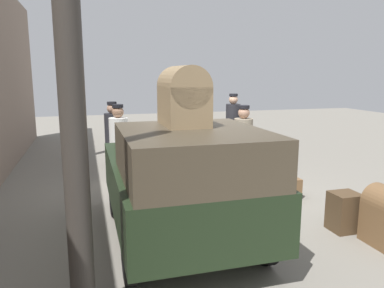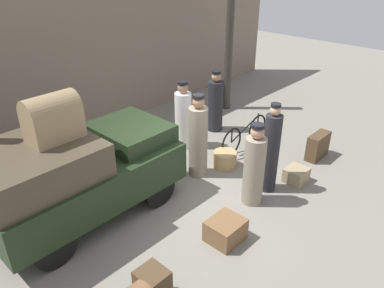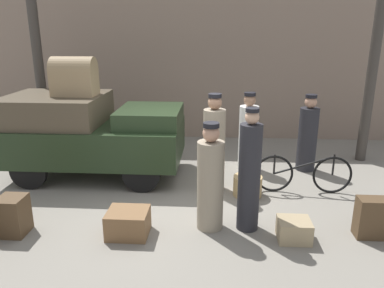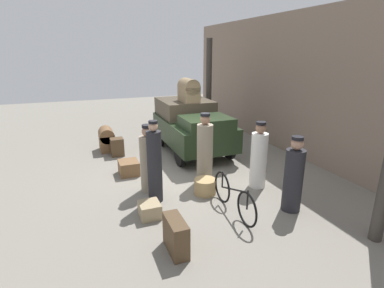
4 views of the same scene
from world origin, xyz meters
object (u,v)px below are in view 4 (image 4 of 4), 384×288
object	(u,v)px
conductor_in_dark_uniform	(148,161)
truck	(191,124)
suitcase_small_leather	(150,210)
bicycle	(234,197)
wicker_basket	(205,186)
trunk_on_truck_roof	(189,90)
porter_standing_middle	(259,158)
trunk_umber_medium	(176,235)
trunk_barrel_dark	(107,139)
suitcase_tan_flat	(129,168)
trunk_wicker_pale	(117,147)
porter_carrying_trunk	(293,178)
porter_with_bicycle	(155,165)
porter_lifting_near_truck	(205,152)

from	to	relation	value
conductor_in_dark_uniform	truck	bearing A→B (deg)	140.48
suitcase_small_leather	bicycle	bearing A→B (deg)	74.47
wicker_basket	trunk_on_truck_roof	world-z (taller)	trunk_on_truck_roof
porter_standing_middle	trunk_umber_medium	xyz separation A→B (m)	(1.72, -2.72, -0.46)
bicycle	trunk_barrel_dark	world-z (taller)	trunk_barrel_dark
suitcase_tan_flat	trunk_wicker_pale	bearing A→B (deg)	-177.21
porter_carrying_trunk	porter_with_bicycle	size ratio (longest dim) A/B	0.88
porter_lifting_near_truck	trunk_barrel_dark	size ratio (longest dim) A/B	2.25
wicker_basket	porter_lifting_near_truck	distance (m)	0.94
porter_lifting_near_truck	suitcase_tan_flat	size ratio (longest dim) A/B	3.06
porter_lifting_near_truck	porter_with_bicycle	size ratio (longest dim) A/B	0.98
trunk_on_truck_roof	wicker_basket	bearing A→B (deg)	-14.06
trunk_barrel_dark	trunk_on_truck_roof	bearing A→B (deg)	72.83
bicycle	trunk_wicker_pale	world-z (taller)	bicycle
wicker_basket	conductor_in_dark_uniform	distance (m)	1.49
porter_lifting_near_truck	porter_with_bicycle	xyz separation A→B (m)	(0.54, -1.45, 0.03)
trunk_on_truck_roof	suitcase_small_leather	bearing A→B (deg)	-30.58
bicycle	porter_with_bicycle	bearing A→B (deg)	-128.72
truck	wicker_basket	xyz separation A→B (m)	(3.16, -0.85, -0.75)
porter_standing_middle	bicycle	bearing A→B (deg)	-51.85
bicycle	trunk_umber_medium	size ratio (longest dim) A/B	2.61
truck	trunk_on_truck_roof	bearing A→B (deg)	180.00
trunk_wicker_pale	porter_with_bicycle	bearing A→B (deg)	6.53
conductor_in_dark_uniform	porter_with_bicycle	world-z (taller)	porter_with_bicycle
bicycle	conductor_in_dark_uniform	size ratio (longest dim) A/B	1.07
wicker_basket	truck	bearing A→B (deg)	164.91
bicycle	conductor_in_dark_uniform	world-z (taller)	conductor_in_dark_uniform
truck	trunk_barrel_dark	distance (m)	2.95
conductor_in_dark_uniform	porter_lifting_near_truck	distance (m)	1.46
porter_standing_middle	suitcase_small_leather	world-z (taller)	porter_standing_middle
suitcase_tan_flat	suitcase_small_leather	distance (m)	2.43
bicycle	trunk_wicker_pale	xyz separation A→B (m)	(-4.60, -1.79, -0.08)
conductor_in_dark_uniform	trunk_umber_medium	distance (m)	2.52
trunk_umber_medium	porter_standing_middle	bearing A→B (deg)	122.33
bicycle	porter_carrying_trunk	bearing A→B (deg)	75.10
bicycle	suitcase_tan_flat	world-z (taller)	bicycle
trunk_wicker_pale	porter_carrying_trunk	bearing A→B (deg)	31.51
trunk_umber_medium	suitcase_tan_flat	bearing A→B (deg)	-177.19
porter_standing_middle	porter_with_bicycle	bearing A→B (deg)	-94.07
porter_with_bicycle	trunk_on_truck_roof	distance (m)	4.06
porter_lifting_near_truck	porter_with_bicycle	bearing A→B (deg)	-69.67
porter_lifting_near_truck	suitcase_small_leather	distance (m)	2.21
conductor_in_dark_uniform	trunk_on_truck_roof	bearing A→B (deg)	143.05
suitcase_small_leather	truck	bearing A→B (deg)	147.82
truck	porter_lifting_near_truck	world-z (taller)	porter_lifting_near_truck
truck	trunk_umber_medium	world-z (taller)	truck
bicycle	trunk_umber_medium	distance (m)	1.72
bicycle	porter_standing_middle	xyz separation A→B (m)	(-0.94, 1.19, 0.40)
porter_lifting_near_truck	trunk_wicker_pale	xyz separation A→B (m)	(-2.94, -1.84, -0.55)
truck	trunk_barrel_dark	xyz separation A→B (m)	(-1.07, -2.70, -0.52)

